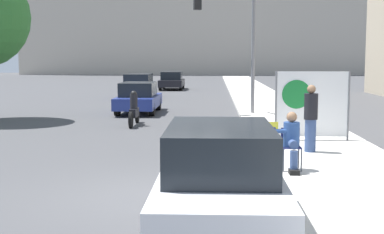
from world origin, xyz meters
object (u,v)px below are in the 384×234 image
at_px(car_on_road_nearest, 139,98).
at_px(motorcycle_on_road, 134,111).
at_px(protest_banner, 311,104).
at_px(car_on_road_midblock, 139,86).
at_px(traffic_light_pole, 232,26).
at_px(car_on_road_distant, 172,81).
at_px(seated_protester, 291,139).
at_px(jogger_on_sidewalk, 311,118).
at_px(parked_car_curbside, 220,177).

relative_size(car_on_road_nearest, motorcycle_on_road, 1.95).
relative_size(protest_banner, car_on_road_nearest, 0.50).
height_order(car_on_road_midblock, motorcycle_on_road, car_on_road_midblock).
distance_m(traffic_light_pole, car_on_road_distant, 20.11).
bearing_deg(traffic_light_pole, car_on_road_nearest, 161.78).
bearing_deg(motorcycle_on_road, protest_banner, -36.70).
relative_size(seated_protester, jogger_on_sidewalk, 0.73).
bearing_deg(traffic_light_pole, parked_car_curbside, -92.52).
bearing_deg(parked_car_curbside, jogger_on_sidewalk, 67.48).
bearing_deg(car_on_road_midblock, seated_protester, -74.03).
height_order(car_on_road_nearest, car_on_road_midblock, car_on_road_midblock).
relative_size(seated_protester, car_on_road_distant, 0.28).
distance_m(protest_banner, parked_car_curbside, 8.09).
relative_size(protest_banner, car_on_road_midblock, 0.45).
distance_m(seated_protester, traffic_light_pole, 12.15).
bearing_deg(traffic_light_pole, car_on_road_distant, 101.93).
bearing_deg(car_on_road_nearest, motorcycle_on_road, -84.14).
height_order(protest_banner, car_on_road_nearest, protest_banner).
distance_m(protest_banner, car_on_road_distant, 27.60).
bearing_deg(parked_car_curbside, car_on_road_midblock, 100.68).
bearing_deg(seated_protester, jogger_on_sidewalk, 92.28).
xyz_separation_m(protest_banner, traffic_light_pole, (-2.05, 7.46, 2.64)).
relative_size(jogger_on_sidewalk, motorcycle_on_road, 0.77).
height_order(jogger_on_sidewalk, traffic_light_pole, traffic_light_pole).
height_order(seated_protester, traffic_light_pole, traffic_light_pole).
bearing_deg(motorcycle_on_road, parked_car_curbside, -75.53).
height_order(traffic_light_pole, parked_car_curbside, traffic_light_pole).
height_order(parked_car_curbside, car_on_road_distant, parked_car_curbside).
height_order(seated_protester, jogger_on_sidewalk, jogger_on_sidewalk).
distance_m(parked_car_curbside, motorcycle_on_road, 12.31).
xyz_separation_m(car_on_road_nearest, motorcycle_on_road, (0.47, -4.53, -0.15)).
height_order(jogger_on_sidewalk, car_on_road_distant, jogger_on_sidewalk).
bearing_deg(parked_car_curbside, motorcycle_on_road, 104.47).
xyz_separation_m(jogger_on_sidewalk, traffic_light_pole, (-1.68, 9.43, 2.82)).
height_order(car_on_road_midblock, car_on_road_distant, car_on_road_midblock).
height_order(jogger_on_sidewalk, protest_banner, protest_banner).
bearing_deg(traffic_light_pole, protest_banner, -74.67).
bearing_deg(car_on_road_distant, car_on_road_nearest, -90.30).
bearing_deg(car_on_road_distant, parked_car_curbside, -84.30).
distance_m(car_on_road_nearest, car_on_road_midblock, 9.02).
relative_size(seated_protester, motorcycle_on_road, 0.56).
distance_m(traffic_light_pole, parked_car_curbside, 15.40).
height_order(protest_banner, traffic_light_pole, traffic_light_pole).
distance_m(seated_protester, car_on_road_midblock, 22.93).
bearing_deg(traffic_light_pole, motorcycle_on_road, -139.89).
bearing_deg(protest_banner, motorcycle_on_road, 143.30).
distance_m(traffic_light_pole, car_on_road_nearest, 5.42).
xyz_separation_m(protest_banner, parked_car_curbside, (-2.71, -7.61, -0.44)).
bearing_deg(protest_banner, car_on_road_distant, 102.89).
relative_size(jogger_on_sidewalk, protest_banner, 0.79).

